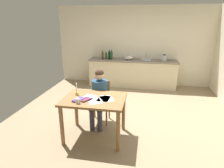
% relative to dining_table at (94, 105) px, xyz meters
% --- Properties ---
extents(ground_plane, '(5.20, 5.20, 0.04)m').
position_rel_dining_table_xyz_m(ground_plane, '(0.43, 0.94, -0.68)').
color(ground_plane, '#937F60').
extents(wall_back, '(5.20, 0.12, 2.60)m').
position_rel_dining_table_xyz_m(wall_back, '(0.43, 3.54, 0.64)').
color(wall_back, silver).
rests_on(wall_back, ground).
extents(kitchen_counter, '(2.87, 0.64, 0.90)m').
position_rel_dining_table_xyz_m(kitchen_counter, '(0.43, 3.18, -0.21)').
color(kitchen_counter, beige).
rests_on(kitchen_counter, ground).
extents(dining_table, '(1.12, 0.83, 0.79)m').
position_rel_dining_table_xyz_m(dining_table, '(0.00, 0.00, 0.00)').
color(dining_table, olive).
rests_on(dining_table, ground).
extents(chair_at_table, '(0.41, 0.41, 0.89)m').
position_rel_dining_table_xyz_m(chair_at_table, '(-0.04, 0.66, -0.16)').
color(chair_at_table, olive).
rests_on(chair_at_table, ground).
extents(person_seated, '(0.33, 0.59, 1.19)m').
position_rel_dining_table_xyz_m(person_seated, '(-0.04, 0.51, 0.02)').
color(person_seated, navy).
rests_on(person_seated, ground).
extents(coffee_mug, '(0.11, 0.07, 0.09)m').
position_rel_dining_table_xyz_m(coffee_mug, '(-0.22, -0.27, 0.18)').
color(coffee_mug, white).
rests_on(coffee_mug, dining_table).
extents(candlestick, '(0.06, 0.06, 0.23)m').
position_rel_dining_table_xyz_m(candlestick, '(-0.36, 0.10, 0.20)').
color(candlestick, gold).
rests_on(candlestick, dining_table).
extents(book_magazine, '(0.19, 0.25, 0.03)m').
position_rel_dining_table_xyz_m(book_magazine, '(-0.24, -0.16, 0.15)').
color(book_magazine, '#513E8A').
rests_on(book_magazine, dining_table).
extents(book_cookery, '(0.21, 0.24, 0.03)m').
position_rel_dining_table_xyz_m(book_cookery, '(-0.13, -0.11, 0.15)').
color(book_cookery, '#642D44').
rests_on(book_cookery, dining_table).
extents(paper_letter, '(0.22, 0.30, 0.00)m').
position_rel_dining_table_xyz_m(paper_letter, '(0.17, 0.01, 0.13)').
color(paper_letter, white).
rests_on(paper_letter, dining_table).
extents(paper_bill, '(0.31, 0.36, 0.00)m').
position_rel_dining_table_xyz_m(paper_bill, '(0.04, -0.12, 0.13)').
color(paper_bill, white).
rests_on(paper_bill, dining_table).
extents(paper_envelope, '(0.33, 0.36, 0.00)m').
position_rel_dining_table_xyz_m(paper_envelope, '(0.23, 0.02, 0.13)').
color(paper_envelope, white).
rests_on(paper_envelope, dining_table).
extents(paper_receipt, '(0.27, 0.34, 0.00)m').
position_rel_dining_table_xyz_m(paper_receipt, '(-0.11, 0.01, 0.13)').
color(paper_receipt, white).
rests_on(paper_receipt, dining_table).
extents(sink_unit, '(0.36, 0.36, 0.24)m').
position_rel_dining_table_xyz_m(sink_unit, '(0.86, 3.19, 0.26)').
color(sink_unit, '#B2B7BC').
rests_on(sink_unit, kitchen_counter).
extents(bottle_oil, '(0.07, 0.07, 0.30)m').
position_rel_dining_table_xyz_m(bottle_oil, '(-0.56, 3.10, 0.37)').
color(bottle_oil, '#593319').
rests_on(bottle_oil, kitchen_counter).
extents(bottle_vinegar, '(0.07, 0.07, 0.24)m').
position_rel_dining_table_xyz_m(bottle_vinegar, '(-0.46, 3.18, 0.34)').
color(bottle_vinegar, '#194C23').
rests_on(bottle_vinegar, kitchen_counter).
extents(bottle_wine_red, '(0.07, 0.07, 0.30)m').
position_rel_dining_table_xyz_m(bottle_wine_red, '(-0.35, 3.17, 0.36)').
color(bottle_wine_red, black).
rests_on(bottle_wine_red, kitchen_counter).
extents(bottle_sauce, '(0.07, 0.07, 0.30)m').
position_rel_dining_table_xyz_m(bottle_sauce, '(-0.26, 3.12, 0.37)').
color(bottle_sauce, '#194C23').
rests_on(bottle_sauce, kitchen_counter).
extents(mixing_bowl, '(0.25, 0.25, 0.11)m').
position_rel_dining_table_xyz_m(mixing_bowl, '(0.29, 3.20, 0.30)').
color(mixing_bowl, white).
rests_on(mixing_bowl, kitchen_counter).
extents(stovetop_kettle, '(0.18, 0.18, 0.22)m').
position_rel_dining_table_xyz_m(stovetop_kettle, '(1.42, 3.18, 0.34)').
color(stovetop_kettle, '#B7BABF').
rests_on(stovetop_kettle, kitchen_counter).
extents(wine_glass_near_sink, '(0.07, 0.07, 0.15)m').
position_rel_dining_table_xyz_m(wine_glass_near_sink, '(0.49, 3.33, 0.35)').
color(wine_glass_near_sink, silver).
rests_on(wine_glass_near_sink, kitchen_counter).
extents(wine_glass_by_kettle, '(0.07, 0.07, 0.15)m').
position_rel_dining_table_xyz_m(wine_glass_by_kettle, '(0.39, 3.33, 0.35)').
color(wine_glass_by_kettle, silver).
rests_on(wine_glass_by_kettle, kitchen_counter).
extents(wine_glass_back_left, '(0.07, 0.07, 0.15)m').
position_rel_dining_table_xyz_m(wine_glass_back_left, '(0.28, 3.33, 0.35)').
color(wine_glass_back_left, silver).
rests_on(wine_glass_back_left, kitchen_counter).
extents(wine_glass_back_right, '(0.07, 0.07, 0.15)m').
position_rel_dining_table_xyz_m(wine_glass_back_right, '(0.14, 3.33, 0.35)').
color(wine_glass_back_right, silver).
rests_on(wine_glass_back_right, kitchen_counter).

